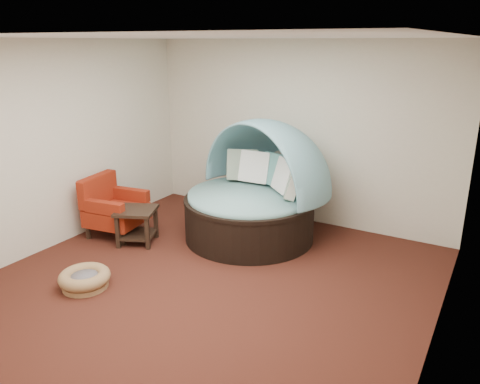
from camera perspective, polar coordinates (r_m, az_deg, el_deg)
The scene contains 10 objects.
floor at distance 5.75m, azimuth -3.69°, elevation -10.83°, with size 5.00×5.00×0.00m, color #491F14.
wall_back at distance 7.37m, azimuth 7.01°, elevation 7.15°, with size 5.00×5.00×0.00m, color beige.
wall_front at distance 3.56m, azimuth -27.23°, elevation -6.64°, with size 5.00×5.00×0.00m, color beige.
wall_left at distance 6.91m, azimuth -21.54°, elevation 5.31°, with size 5.00×5.00×0.00m, color beige.
wall_right at distance 4.39m, azimuth 24.18°, elevation -1.73°, with size 5.00×5.00×0.00m, color beige.
ceiling at distance 5.04m, azimuth -4.35°, elevation 18.33°, with size 5.00×5.00×0.00m, color white.
canopy_daybed at distance 6.73m, azimuth 1.90°, elevation 0.97°, with size 2.45×2.41×1.73m.
pet_basket at distance 5.86m, azimuth -18.40°, elevation -10.00°, with size 0.77×0.77×0.21m.
red_armchair at distance 7.17m, azimuth -15.22°, elevation -1.88°, with size 0.86×0.86×0.89m.
side_table at distance 6.80m, azimuth -12.47°, elevation -3.48°, with size 0.70×0.70×0.51m.
Camera 1 is at (2.84, -4.17, 2.76)m, focal length 35.00 mm.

